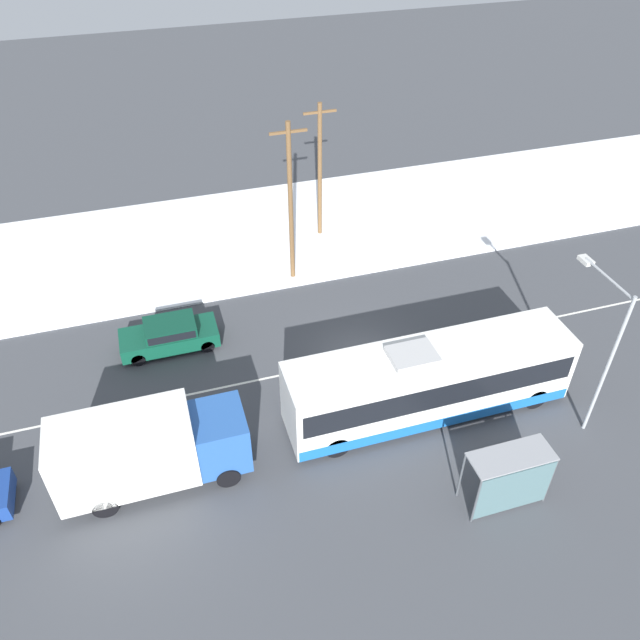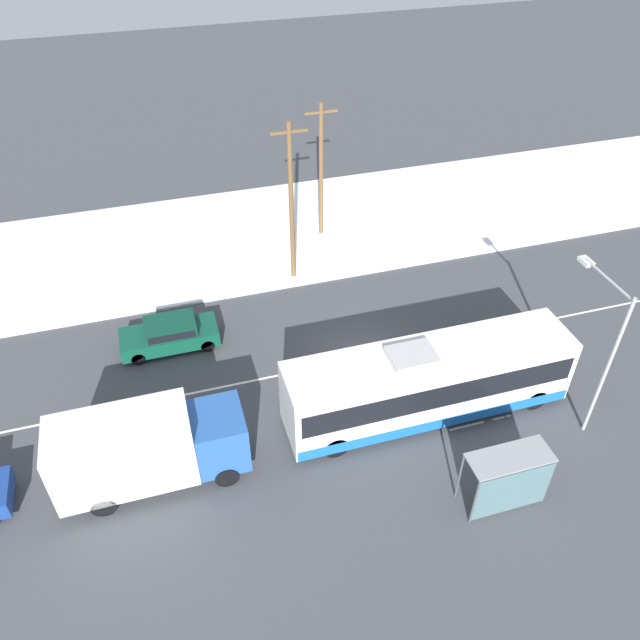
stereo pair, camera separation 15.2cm
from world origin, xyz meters
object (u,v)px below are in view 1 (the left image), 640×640
object	(u,v)px
pedestrian_at_stop	(510,454)
bus_shelter	(512,475)
box_truck	(147,449)
sedan_car	(170,334)
city_bus	(429,381)
streetlamp	(603,337)
utility_pole_snowlot	(320,170)
utility_pole_roadside	(291,203)

from	to	relation	value
pedestrian_at_stop	bus_shelter	world-z (taller)	bus_shelter
box_truck	sedan_car	bearing A→B (deg)	78.68
city_bus	pedestrian_at_stop	xyz separation A→B (m)	(1.64, -3.74, -0.68)
bus_shelter	streetlamp	bearing A→B (deg)	30.54
sedan_car	pedestrian_at_stop	size ratio (longest dim) A/B	2.70
pedestrian_at_stop	utility_pole_snowlot	size ratio (longest dim) A/B	0.21
pedestrian_at_stop	utility_pole_roadside	bearing A→B (deg)	106.72
bus_shelter	utility_pole_snowlot	xyz separation A→B (m)	(-0.89, 19.74, 2.43)
city_bus	pedestrian_at_stop	bearing A→B (deg)	-66.29
utility_pole_snowlot	city_bus	bearing A→B (deg)	-89.72
bus_shelter	utility_pole_snowlot	distance (m)	19.91
utility_pole_snowlot	streetlamp	bearing A→B (deg)	-70.81
city_bus	bus_shelter	xyz separation A→B (m)	(0.82, -5.03, -0.01)
utility_pole_snowlot	utility_pole_roadside	bearing A→B (deg)	-125.02
streetlamp	utility_pole_snowlot	world-z (taller)	utility_pole_snowlot
city_bus	utility_pole_snowlot	xyz separation A→B (m)	(-0.07, 14.71, 2.42)
bus_shelter	utility_pole_snowlot	size ratio (longest dim) A/B	0.38
city_bus	utility_pole_snowlot	size ratio (longest dim) A/B	1.49
city_bus	sedan_car	world-z (taller)	city_bus
streetlamp	utility_pole_snowlot	xyz separation A→B (m)	(-5.85, 16.81, -0.21)
city_bus	streetlamp	world-z (taller)	streetlamp
box_truck	bus_shelter	size ratio (longest dim) A/B	2.29
bus_shelter	streetlamp	xyz separation A→B (m)	(4.96, 2.93, 2.64)
sedan_car	pedestrian_at_stop	xyz separation A→B (m)	(11.27, -10.86, 0.22)
sedan_car	utility_pole_snowlot	xyz separation A→B (m)	(9.55, 7.59, 3.33)
pedestrian_at_stop	utility_pole_snowlot	bearing A→B (deg)	95.31
pedestrian_at_stop	streetlamp	size ratio (longest dim) A/B	0.25
streetlamp	sedan_car	bearing A→B (deg)	149.08
utility_pole_roadside	city_bus	bearing A→B (deg)	-75.82
pedestrian_at_stop	streetlamp	distance (m)	5.55
pedestrian_at_stop	box_truck	bearing A→B (deg)	164.74
box_truck	bus_shelter	bearing A→B (deg)	-21.79
box_truck	utility_pole_roadside	xyz separation A→B (m)	(8.35, 11.15, 2.71)
city_bus	utility_pole_roadside	size ratio (longest dim) A/B	1.36
box_truck	sedan_car	world-z (taller)	box_truck
box_truck	pedestrian_at_stop	bearing A→B (deg)	-15.26
bus_shelter	utility_pole_roadside	xyz separation A→B (m)	(-3.57, 15.91, 2.81)
sedan_car	utility_pole_roadside	bearing A→B (deg)	-151.29
box_truck	utility_pole_snowlot	world-z (taller)	utility_pole_snowlot
city_bus	box_truck	size ratio (longest dim) A/B	1.72
city_bus	utility_pole_roadside	distance (m)	11.57
utility_pole_roadside	utility_pole_snowlot	xyz separation A→B (m)	(2.68, 3.82, -0.38)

